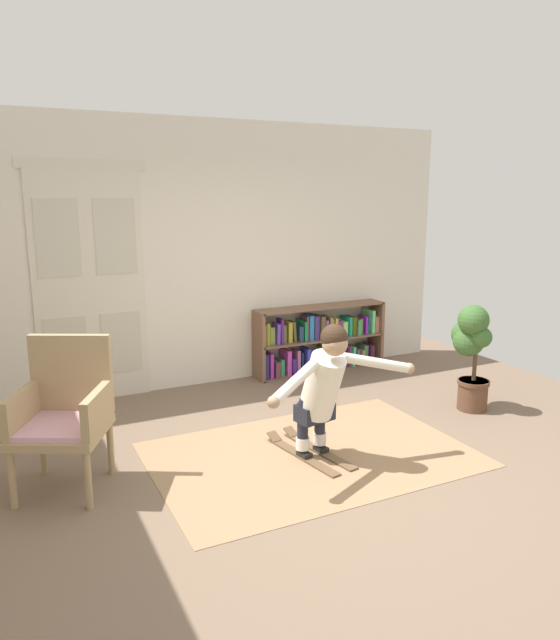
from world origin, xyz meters
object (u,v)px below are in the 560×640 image
wicker_chair (64,411)px  potted_plant (471,348)px  person_skier (324,383)px  bookshelf (319,342)px  skis_pair (309,451)px

wicker_chair → potted_plant: bearing=-1.3°
person_skier → bookshelf: bearing=61.0°
bookshelf → person_skier: bearing=-119.0°
potted_plant → person_skier: person_skier is taller
skis_pair → person_skier: 0.67m
potted_plant → bookshelf: bearing=111.8°
potted_plant → person_skier: (-1.91, -0.40, 0.03)m
bookshelf → wicker_chair: (-3.09, -1.68, 0.22)m
wicker_chair → person_skier: person_skier is taller
skis_pair → bookshelf: bearing=58.2°
bookshelf → person_skier: size_ratio=1.16×
potted_plant → skis_pair: potted_plant is taller
skis_pair → person_skier: person_skier is taller
wicker_chair → bookshelf: bearing=28.6°
person_skier → potted_plant: bearing=11.9°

